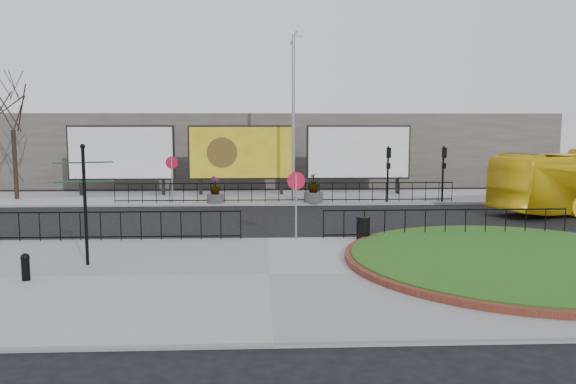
{
  "coord_description": "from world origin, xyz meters",
  "views": [
    {
      "loc": [
        -0.16,
        -20.32,
        4.28
      ],
      "look_at": [
        0.76,
        0.78,
        1.72
      ],
      "focal_mm": 35.0,
      "sensor_mm": 36.0,
      "label": 1
    }
  ],
  "objects": [
    {
      "name": "bollard",
      "position": [
        -6.54,
        -5.38,
        0.52
      ],
      "size": [
        0.24,
        0.24,
        0.74
      ],
      "color": "black",
      "rests_on": "pavement_near"
    },
    {
      "name": "railing_far",
      "position": [
        1.0,
        9.3,
        0.67
      ],
      "size": [
        18.0,
        0.1,
        1.1
      ],
      "primitive_type": null,
      "color": "black",
      "rests_on": "pavement_far"
    },
    {
      "name": "lamp_post",
      "position": [
        1.51,
        11.0,
        4.83
      ],
      "size": [
        0.74,
        0.18,
        9.23
      ],
      "color": "gray",
      "rests_on": "pavement_far"
    },
    {
      "name": "railing_near_right",
      "position": [
        6.5,
        -0.3,
        0.67
      ],
      "size": [
        9.0,
        0.1,
        1.1
      ],
      "primitive_type": null,
      "color": "black",
      "rests_on": "pavement_near"
    },
    {
      "name": "speed_sign_far",
      "position": [
        -5.0,
        9.4,
        1.92
      ],
      "size": [
        0.64,
        0.07,
        2.47
      ],
      "color": "gray",
      "rests_on": "pavement_far"
    },
    {
      "name": "speed_sign_near",
      "position": [
        1.0,
        -0.4,
        1.92
      ],
      "size": [
        0.64,
        0.07,
        2.47
      ],
      "color": "gray",
      "rests_on": "pavement_near"
    },
    {
      "name": "fingerpost_sign",
      "position": [
        -5.42,
        -3.75,
        2.29
      ],
      "size": [
        1.68,
        0.63,
        3.59
      ],
      "rotation": [
        0.0,
        0.0,
        0.17
      ],
      "color": "black",
      "rests_on": "pavement_near"
    },
    {
      "name": "planter_c",
      "position": [
        2.5,
        9.4,
        0.7
      ],
      "size": [
        1.02,
        1.02,
        1.59
      ],
      "color": "#4C4C4F",
      "rests_on": "pavement_far"
    },
    {
      "name": "planter_a",
      "position": [
        -2.74,
        9.4,
        0.65
      ],
      "size": [
        0.89,
        0.89,
        1.41
      ],
      "color": "#4C4C4F",
      "rests_on": "pavement_far"
    },
    {
      "name": "billboard_left",
      "position": [
        -8.5,
        12.97,
        2.6
      ],
      "size": [
        6.2,
        0.31,
        4.1
      ],
      "color": "black",
      "rests_on": "pavement_far"
    },
    {
      "name": "billboard_right",
      "position": [
        5.5,
        12.97,
        2.6
      ],
      "size": [
        6.2,
        0.31,
        4.1
      ],
      "color": "black",
      "rests_on": "pavement_far"
    },
    {
      "name": "grass_lawn",
      "position": [
        7.5,
        -4.0,
        0.23
      ],
      "size": [
        10.0,
        10.0,
        0.22
      ],
      "primitive_type": "cylinder",
      "color": "#1A4C14",
      "rests_on": "pavement_near"
    },
    {
      "name": "signal_pole_b",
      "position": [
        9.5,
        9.34,
        2.1
      ],
      "size": [
        0.22,
        0.26,
        3.0
      ],
      "color": "black",
      "rests_on": "pavement_far"
    },
    {
      "name": "brick_edge",
      "position": [
        7.5,
        -4.0,
        0.21
      ],
      "size": [
        10.4,
        10.4,
        0.18
      ],
      "primitive_type": "cylinder",
      "color": "brown",
      "rests_on": "pavement_near"
    },
    {
      "name": "ground",
      "position": [
        0.0,
        0.0,
        0.0
      ],
      "size": [
        90.0,
        90.0,
        0.0
      ],
      "primitive_type": "plane",
      "color": "black",
      "rests_on": "ground"
    },
    {
      "name": "pavement_far",
      "position": [
        0.0,
        12.0,
        0.06
      ],
      "size": [
        44.0,
        6.0,
        0.12
      ],
      "primitive_type": "cube",
      "color": "gray",
      "rests_on": "ground"
    },
    {
      "name": "litter_bin",
      "position": [
        3.41,
        -0.6,
        0.55
      ],
      "size": [
        0.52,
        0.52,
        0.86
      ],
      "color": "black",
      "rests_on": "pavement_near"
    },
    {
      "name": "tree_left",
      "position": [
        -14.0,
        11.5,
        3.62
      ],
      "size": [
        2.0,
        2.0,
        7.0
      ],
      "primitive_type": null,
      "color": "#2D2119",
      "rests_on": "pavement_far"
    },
    {
      "name": "pavement_near",
      "position": [
        0.0,
        -5.0,
        0.06
      ],
      "size": [
        30.0,
        10.0,
        0.12
      ],
      "primitive_type": "cube",
      "color": "gray",
      "rests_on": "ground"
    },
    {
      "name": "billboard_mid",
      "position": [
        -1.5,
        12.97,
        2.6
      ],
      "size": [
        6.2,
        0.31,
        4.1
      ],
      "color": "black",
      "rests_on": "pavement_far"
    },
    {
      "name": "railing_near_left",
      "position": [
        -6.0,
        -0.3,
        0.67
      ],
      "size": [
        10.0,
        0.1,
        1.1
      ],
      "primitive_type": null,
      "color": "black",
      "rests_on": "pavement_near"
    },
    {
      "name": "building_backdrop",
      "position": [
        0.0,
        22.0,
        2.5
      ],
      "size": [
        40.0,
        10.0,
        5.0
      ],
      "primitive_type": "cube",
      "color": "slate",
      "rests_on": "ground"
    },
    {
      "name": "signal_pole_a",
      "position": [
        6.5,
        9.34,
        2.1
      ],
      "size": [
        0.22,
        0.26,
        3.0
      ],
      "color": "black",
      "rests_on": "pavement_far"
    }
  ]
}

